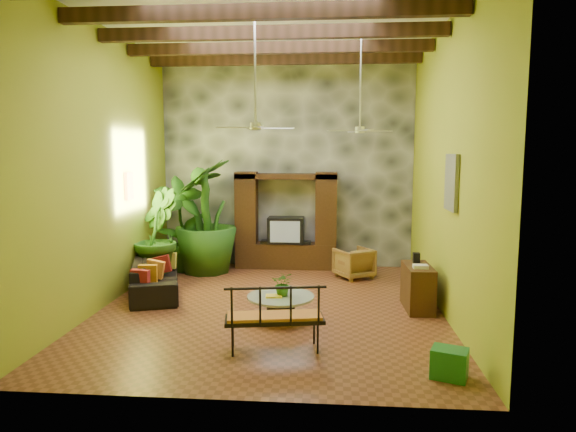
# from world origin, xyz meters

# --- Properties ---
(ground) EXTENTS (7.00, 7.00, 0.00)m
(ground) POSITION_xyz_m (0.00, 0.00, 0.00)
(ground) COLOR brown
(ground) RESTS_ON ground
(ceiling) EXTENTS (6.00, 7.00, 0.02)m
(ceiling) POSITION_xyz_m (0.00, 0.00, 5.00)
(ceiling) COLOR silver
(ceiling) RESTS_ON back_wall
(back_wall) EXTENTS (6.00, 0.02, 5.00)m
(back_wall) POSITION_xyz_m (0.00, 3.50, 2.50)
(back_wall) COLOR #95A726
(back_wall) RESTS_ON ground
(left_wall) EXTENTS (0.02, 7.00, 5.00)m
(left_wall) POSITION_xyz_m (-3.00, 0.00, 2.50)
(left_wall) COLOR #95A726
(left_wall) RESTS_ON ground
(right_wall) EXTENTS (0.02, 7.00, 5.00)m
(right_wall) POSITION_xyz_m (3.00, 0.00, 2.50)
(right_wall) COLOR #95A726
(right_wall) RESTS_ON ground
(stone_accent_wall) EXTENTS (5.98, 0.10, 4.98)m
(stone_accent_wall) POSITION_xyz_m (0.00, 3.44, 2.50)
(stone_accent_wall) COLOR #3A3E42
(stone_accent_wall) RESTS_ON ground
(ceiling_beams) EXTENTS (5.95, 5.36, 0.22)m
(ceiling_beams) POSITION_xyz_m (0.00, 0.00, 4.78)
(ceiling_beams) COLOR #331D10
(ceiling_beams) RESTS_ON ceiling
(entertainment_center) EXTENTS (2.40, 0.55, 2.30)m
(entertainment_center) POSITION_xyz_m (0.00, 3.14, 0.97)
(entertainment_center) COLOR #321E0D
(entertainment_center) RESTS_ON ground
(ceiling_fan_front) EXTENTS (1.28, 1.28, 1.86)m
(ceiling_fan_front) POSITION_xyz_m (-0.20, -0.40, 3.40)
(ceiling_fan_front) COLOR silver
(ceiling_fan_front) RESTS_ON ceiling
(ceiling_fan_back) EXTENTS (1.28, 1.28, 1.86)m
(ceiling_fan_back) POSITION_xyz_m (1.60, 1.20, 3.40)
(ceiling_fan_back) COLOR silver
(ceiling_fan_back) RESTS_ON ceiling
(wall_art_mask) EXTENTS (0.06, 0.32, 0.55)m
(wall_art_mask) POSITION_xyz_m (-2.96, 1.00, 2.10)
(wall_art_mask) COLOR gold
(wall_art_mask) RESTS_ON left_wall
(wall_art_painting) EXTENTS (0.06, 0.70, 0.90)m
(wall_art_painting) POSITION_xyz_m (2.96, -0.60, 2.30)
(wall_art_painting) COLOR #2A689A
(wall_art_painting) RESTS_ON right_wall
(sofa) EXTENTS (1.47, 2.34, 0.64)m
(sofa) POSITION_xyz_m (-2.36, 0.67, 0.32)
(sofa) COLOR black
(sofa) RESTS_ON ground
(wicker_armchair) EXTENTS (0.99, 1.00, 0.67)m
(wicker_armchair) POSITION_xyz_m (1.58, 2.28, 0.33)
(wicker_armchair) COLOR olive
(wicker_armchair) RESTS_ON ground
(tall_plant_a) EXTENTS (1.41, 1.35, 2.23)m
(tall_plant_a) POSITION_xyz_m (-2.37, 2.53, 1.11)
(tall_plant_a) COLOR #225717
(tall_plant_a) RESTS_ON ground
(tall_plant_b) EXTENTS (1.18, 1.32, 2.02)m
(tall_plant_b) POSITION_xyz_m (-2.65, 1.56, 1.01)
(tall_plant_b) COLOR #285C18
(tall_plant_b) RESTS_ON ground
(tall_plant_c) EXTENTS (1.51, 1.51, 2.61)m
(tall_plant_c) POSITION_xyz_m (-1.80, 2.54, 1.30)
(tall_plant_c) COLOR #255616
(tall_plant_c) RESTS_ON ground
(coffee_table) EXTENTS (1.12, 1.12, 0.40)m
(coffee_table) POSITION_xyz_m (0.24, -0.64, 0.26)
(coffee_table) COLOR black
(coffee_table) RESTS_ON ground
(centerpiece_plant) EXTENTS (0.38, 0.33, 0.41)m
(centerpiece_plant) POSITION_xyz_m (0.28, -0.63, 0.60)
(centerpiece_plant) COLOR #286019
(centerpiece_plant) RESTS_ON coffee_table
(yellow_tray) EXTENTS (0.29, 0.22, 0.03)m
(yellow_tray) POSITION_xyz_m (0.13, -0.72, 0.41)
(yellow_tray) COLOR yellow
(yellow_tray) RESTS_ON coffee_table
(iron_bench) EXTENTS (1.44, 0.73, 0.57)m
(iron_bench) POSITION_xyz_m (0.28, -2.07, 0.55)
(iron_bench) COLOR black
(iron_bench) RESTS_ON ground
(side_console) EXTENTS (0.48, 1.00, 0.79)m
(side_console) POSITION_xyz_m (2.61, 0.09, 0.39)
(side_console) COLOR #321F10
(side_console) RESTS_ON ground
(green_bin) EXTENTS (0.51, 0.45, 0.37)m
(green_bin) POSITION_xyz_m (2.54, -2.71, 0.19)
(green_bin) COLOR #1D7037
(green_bin) RESTS_ON ground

